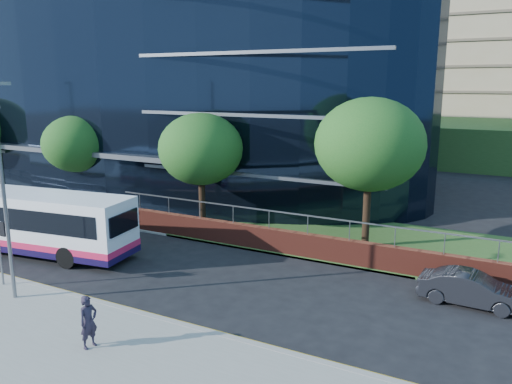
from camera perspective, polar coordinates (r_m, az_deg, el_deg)
The scene contains 10 objects.
far_forecourt at distance 38.21m, azimuth -20.81°, elevation -0.56°, with size 50.00×8.00×0.10m, color gray.
glass_office at distance 43.20m, azimuth -9.83°, elevation 12.10°, with size 44.00×23.10×16.00m.
retaining_wall at distance 22.18m, azimuth 20.54°, elevation -8.10°, with size 34.00×0.40×2.11m.
tree_far_b at distance 34.34m, azimuth -19.86°, elevation 5.19°, with size 4.29×4.29×6.05m.
tree_far_c at distance 27.38m, azimuth -6.32°, elevation 4.88°, with size 4.62×4.62×6.51m.
tree_far_d at distance 24.46m, azimuth 12.87°, elevation 5.30°, with size 5.28×5.28×7.44m.
streetlight_east at distance 20.11m, azimuth -26.90°, elevation 0.62°, with size 0.15×0.77×8.00m.
city_bus at distance 26.33m, azimuth -24.51°, elevation -3.05°, with size 11.21×3.98×2.97m.
parked_car at distance 20.38m, azimuth 23.43°, elevation -10.15°, with size 1.31×3.76×1.24m, color black.
pedestrian at distance 16.43m, azimuth -18.60°, elevation -13.88°, with size 0.61×0.40×1.66m, color #261F2E.
Camera 1 is at (22.23, -13.47, 8.07)m, focal length 35.00 mm.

